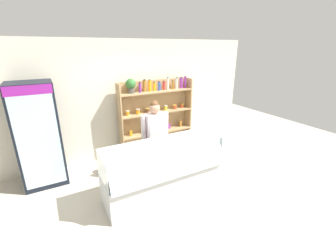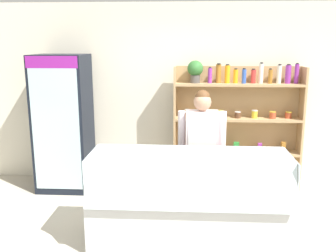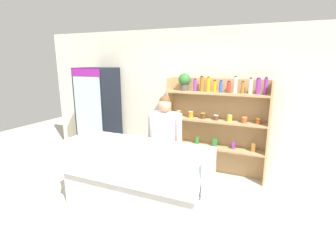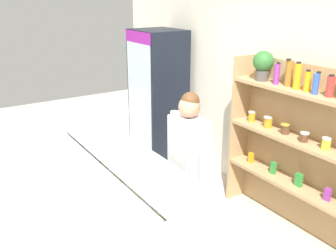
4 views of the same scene
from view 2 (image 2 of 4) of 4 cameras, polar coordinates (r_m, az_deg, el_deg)
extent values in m
plane|color=beige|center=(4.21, 3.46, -17.77)|extent=(12.00, 12.00, 0.00)
cube|color=silver|center=(5.74, 3.62, 4.84)|extent=(6.80, 0.10, 2.70)
cube|color=black|center=(5.63, -15.62, 0.43)|extent=(0.74, 0.64, 1.96)
cube|color=silver|center=(5.33, -16.74, -0.32)|extent=(0.66, 0.01, 1.76)
cube|color=#8C1E8C|center=(5.21, -17.38, 9.27)|extent=(0.70, 0.01, 0.16)
cylinder|color=red|center=(5.64, -18.07, -6.68)|extent=(0.06, 0.06, 0.14)
cylinder|color=purple|center=(5.57, -16.08, -6.81)|extent=(0.07, 0.07, 0.14)
cylinder|color=red|center=(5.49, -14.05, -6.62)|extent=(0.05, 0.05, 0.20)
cylinder|color=#3356B2|center=(5.50, -18.70, -1.44)|extent=(0.05, 0.05, 0.16)
cylinder|color=silver|center=(5.44, -17.21, -1.19)|extent=(0.07, 0.07, 0.22)
cylinder|color=orange|center=(5.39, -15.64, -1.52)|extent=(0.07, 0.07, 0.16)
cylinder|color=#3356B2|center=(5.34, -14.08, -1.42)|extent=(0.05, 0.05, 0.19)
cylinder|color=#9E6623|center=(5.40, -19.10, 4.00)|extent=(0.06, 0.06, 0.18)
cylinder|color=red|center=(5.35, -17.56, 3.99)|extent=(0.06, 0.06, 0.17)
cylinder|color=purple|center=(5.29, -15.98, 4.02)|extent=(0.05, 0.05, 0.17)
cylinder|color=red|center=(5.24, -14.39, 4.23)|extent=(0.07, 0.07, 0.21)
cube|color=tan|center=(5.67, 10.30, -0.09)|extent=(1.85, 0.02, 1.79)
cube|color=tan|center=(5.50, 1.04, -0.30)|extent=(0.03, 0.28, 1.79)
cube|color=tan|center=(5.72, 19.52, -0.52)|extent=(0.03, 0.28, 1.79)
cube|color=tan|center=(5.63, 10.32, -3.97)|extent=(1.79, 0.28, 0.04)
cube|color=tan|center=(5.51, 10.52, 1.04)|extent=(1.79, 0.28, 0.04)
cube|color=tan|center=(5.43, 10.74, 6.23)|extent=(1.79, 0.28, 0.04)
cylinder|color=#4C4742|center=(5.38, 4.15, 7.15)|extent=(0.14, 0.14, 0.11)
sphere|color=#2F692D|center=(5.37, 4.18, 8.75)|extent=(0.22, 0.22, 0.22)
cylinder|color=purple|center=(5.37, 6.41, 7.63)|extent=(0.06, 0.06, 0.21)
cylinder|color=black|center=(5.37, 6.43, 8.85)|extent=(0.04, 0.04, 0.02)
cylinder|color=#9E6623|center=(5.41, 7.69, 7.91)|extent=(0.07, 0.07, 0.26)
cylinder|color=black|center=(5.38, 7.76, 9.37)|extent=(0.05, 0.05, 0.02)
cylinder|color=orange|center=(5.40, 9.03, 7.79)|extent=(0.07, 0.07, 0.25)
cylinder|color=black|center=(5.39, 9.08, 9.20)|extent=(0.05, 0.05, 0.02)
cylinder|color=orange|center=(5.42, 10.27, 7.46)|extent=(0.07, 0.07, 0.19)
cylinder|color=black|center=(5.40, 10.32, 8.56)|extent=(0.04, 0.04, 0.02)
cylinder|color=#3356B2|center=(5.40, 11.51, 7.41)|extent=(0.06, 0.06, 0.20)
cylinder|color=black|center=(5.42, 11.53, 8.55)|extent=(0.04, 0.04, 0.02)
cylinder|color=red|center=(5.45, 12.87, 7.36)|extent=(0.07, 0.07, 0.19)
cylinder|color=black|center=(5.44, 12.93, 8.44)|extent=(0.05, 0.05, 0.02)
cylinder|color=silver|center=(5.48, 13.99, 7.78)|extent=(0.06, 0.06, 0.28)
cylinder|color=black|center=(5.45, 14.11, 9.30)|extent=(0.04, 0.04, 0.02)
cylinder|color=#9E6623|center=(5.47, 15.33, 7.27)|extent=(0.06, 0.06, 0.19)
cylinder|color=black|center=(5.48, 15.36, 8.38)|extent=(0.04, 0.04, 0.02)
cylinder|color=silver|center=(5.53, 16.56, 7.56)|extent=(0.07, 0.07, 0.25)
cylinder|color=black|center=(5.51, 16.70, 8.94)|extent=(0.04, 0.04, 0.02)
cylinder|color=purple|center=(5.55, 17.83, 7.50)|extent=(0.08, 0.08, 0.26)
cylinder|color=black|center=(5.54, 17.94, 8.89)|extent=(0.05, 0.05, 0.02)
cylinder|color=purple|center=(5.57, 19.01, 7.51)|extent=(0.06, 0.06, 0.27)
cylinder|color=black|center=(5.56, 19.12, 8.98)|extent=(0.04, 0.04, 0.02)
cylinder|color=orange|center=(5.46, 2.92, 1.90)|extent=(0.08, 0.08, 0.11)
cylinder|color=silver|center=(5.44, 2.93, 2.50)|extent=(0.08, 0.08, 0.01)
cylinder|color=orange|center=(5.46, 5.48, 1.89)|extent=(0.09, 0.09, 0.11)
cylinder|color=silver|center=(5.44, 5.50, 2.51)|extent=(0.09, 0.09, 0.01)
cylinder|color=brown|center=(5.48, 7.98, 1.79)|extent=(0.09, 0.09, 0.10)
cylinder|color=gold|center=(5.46, 8.01, 2.33)|extent=(0.09, 0.09, 0.01)
cylinder|color=brown|center=(5.49, 10.56, 1.63)|extent=(0.09, 0.09, 0.08)
cylinder|color=silver|center=(5.49, 10.58, 2.12)|extent=(0.09, 0.09, 0.01)
cylinder|color=yellow|center=(5.53, 13.05, 1.72)|extent=(0.08, 0.08, 0.11)
cylinder|color=silver|center=(5.52, 13.09, 2.31)|extent=(0.08, 0.08, 0.01)
cylinder|color=#BF4C2D|center=(5.56, 15.65, 1.55)|extent=(0.09, 0.09, 0.09)
cylinder|color=gold|center=(5.57, 15.65, 2.09)|extent=(0.09, 0.09, 0.01)
cylinder|color=#BF4C2D|center=(5.65, 17.86, 1.57)|extent=(0.09, 0.09, 0.09)
cylinder|color=gold|center=(5.63, 17.94, 2.03)|extent=(0.09, 0.09, 0.01)
cube|color=orange|center=(5.56, 3.35, -3.13)|extent=(0.06, 0.04, 0.12)
cube|color=#2D8C38|center=(5.57, 6.87, -3.09)|extent=(0.06, 0.05, 0.14)
cube|color=#2D8C38|center=(5.60, 10.35, -3.11)|extent=(0.08, 0.04, 0.14)
cube|color=purple|center=(5.66, 13.79, -3.18)|extent=(0.06, 0.04, 0.13)
cube|color=#9E6623|center=(5.73, 17.15, -3.06)|extent=(0.07, 0.04, 0.15)
cube|color=silver|center=(4.16, 3.18, -13.85)|extent=(2.10, 0.68, 0.55)
cube|color=white|center=(4.04, 3.24, -10.10)|extent=(2.04, 0.62, 0.03)
cube|color=silver|center=(3.66, 3.26, -9.08)|extent=(2.06, 0.16, 0.47)
cube|color=silver|center=(3.94, 3.32, -4.04)|extent=(2.06, 0.52, 0.01)
cube|color=silver|center=(4.09, -11.53, -6.94)|extent=(0.01, 0.64, 0.45)
cube|color=silver|center=(4.10, 18.07, -7.31)|extent=(0.01, 0.64, 0.45)
cube|color=tan|center=(4.17, -7.81, -8.83)|extent=(0.17, 0.14, 0.05)
cube|color=white|center=(3.99, -8.37, -9.91)|extent=(0.05, 0.03, 0.02)
cube|color=tan|center=(4.11, -2.34, -9.01)|extent=(0.16, 0.12, 0.05)
cube|color=white|center=(3.93, -2.63, -10.13)|extent=(0.05, 0.03, 0.02)
cube|color=beige|center=(4.10, 3.25, -9.15)|extent=(0.16, 0.13, 0.05)
cube|color=white|center=(3.91, 3.24, -10.26)|extent=(0.05, 0.03, 0.02)
cube|color=tan|center=(4.12, 8.83, -9.16)|extent=(0.16, 0.11, 0.05)
cube|color=white|center=(3.93, 9.10, -10.27)|extent=(0.05, 0.03, 0.02)
cube|color=tan|center=(4.17, 14.30, -9.13)|extent=(0.16, 0.11, 0.05)
cube|color=white|center=(3.99, 14.85, -10.19)|extent=(0.05, 0.03, 0.02)
cylinder|color=#C1706B|center=(4.00, -9.44, -9.13)|extent=(0.20, 0.16, 0.14)
cylinder|color=#A35B4C|center=(3.96, -6.29, -9.26)|extent=(0.18, 0.15, 0.14)
cylinder|color=white|center=(3.95, 10.96, -9.06)|extent=(0.07, 0.07, 0.20)
cylinder|color=white|center=(3.96, 12.42, -8.77)|extent=(0.07, 0.07, 0.24)
cylinder|color=#4C4233|center=(4.68, 3.97, -9.52)|extent=(0.13, 0.13, 0.73)
cylinder|color=#4C4233|center=(4.68, 6.05, -9.53)|extent=(0.13, 0.13, 0.73)
cube|color=silver|center=(4.47, 5.18, -1.56)|extent=(0.38, 0.24, 0.61)
cube|color=white|center=(4.44, 5.14, -6.01)|extent=(0.32, 0.01, 1.13)
cylinder|color=silver|center=(4.46, 2.10, -1.14)|extent=(0.09, 0.09, 0.55)
cylinder|color=silver|center=(4.48, 8.27, -1.22)|extent=(0.09, 0.09, 0.55)
sphere|color=tan|center=(4.39, 5.29, 3.66)|extent=(0.21, 0.21, 0.21)
sphere|color=brown|center=(4.39, 5.29, 4.35)|extent=(0.18, 0.18, 0.18)
camera|label=1|loc=(1.77, -67.15, 18.25)|focal=24.00mm
camera|label=3|loc=(1.99, 70.09, 3.60)|focal=28.00mm
camera|label=4|loc=(3.70, 55.68, 12.23)|focal=40.00mm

